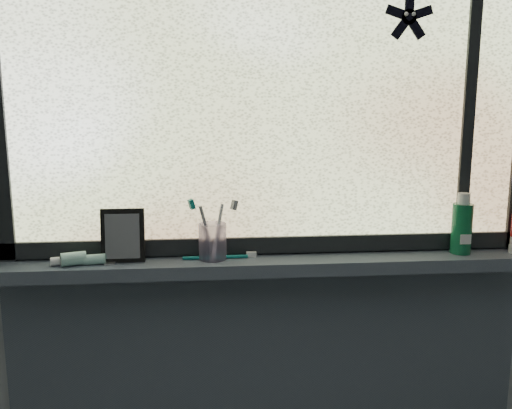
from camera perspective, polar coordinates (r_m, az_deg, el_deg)
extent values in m
cube|color=#9EA3A8|center=(1.73, 1.31, 2.63)|extent=(3.00, 0.01, 2.50)
cube|color=#495362|center=(1.72, 1.56, -6.03)|extent=(1.62, 0.14, 0.04)
cube|color=#495362|center=(1.98, 1.27, -19.78)|extent=(1.62, 0.02, 0.98)
cube|color=silver|center=(1.69, 1.44, 11.94)|extent=(1.50, 0.01, 1.00)
cube|color=black|center=(1.75, 1.38, -4.00)|extent=(1.60, 0.03, 0.05)
cube|color=black|center=(1.85, 20.59, 11.18)|extent=(0.03, 0.03, 1.00)
cube|color=black|center=(1.70, -13.17, -3.03)|extent=(0.13, 0.06, 0.16)
cylinder|color=#A28FBE|center=(1.69, -4.37, -3.70)|extent=(0.11, 0.11, 0.11)
cylinder|color=#1E9C5E|center=(1.85, 19.91, -1.79)|extent=(0.08, 0.08, 0.15)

